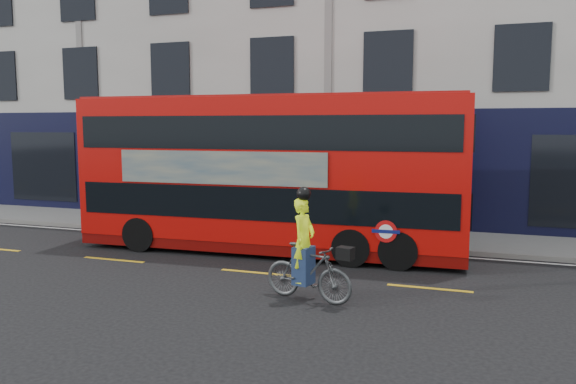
% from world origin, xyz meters
% --- Properties ---
extents(ground, '(120.00, 120.00, 0.00)m').
position_xyz_m(ground, '(0.00, 0.00, 0.00)').
color(ground, black).
rests_on(ground, ground).
extents(pavement, '(60.00, 3.00, 0.12)m').
position_xyz_m(pavement, '(0.00, 6.50, 0.06)').
color(pavement, gray).
rests_on(pavement, ground).
extents(kerb, '(60.00, 0.12, 0.13)m').
position_xyz_m(kerb, '(0.00, 5.00, 0.07)').
color(kerb, slate).
rests_on(kerb, ground).
extents(building_terrace, '(50.00, 10.07, 15.00)m').
position_xyz_m(building_terrace, '(0.00, 12.94, 7.49)').
color(building_terrace, beige).
rests_on(building_terrace, ground).
extents(road_edge_line, '(58.00, 0.10, 0.01)m').
position_xyz_m(road_edge_line, '(0.00, 4.70, 0.00)').
color(road_edge_line, silver).
rests_on(road_edge_line, ground).
extents(lane_dashes, '(58.00, 0.12, 0.01)m').
position_xyz_m(lane_dashes, '(0.00, 1.50, 0.00)').
color(lane_dashes, '#C19616').
rests_on(lane_dashes, ground).
extents(bus, '(10.66, 2.79, 4.26)m').
position_xyz_m(bus, '(-0.49, 3.80, 2.19)').
color(bus, '#BA0B07').
rests_on(bus, ground).
extents(cyclist, '(1.98, 0.93, 2.28)m').
position_xyz_m(cyclist, '(1.75, -0.13, 0.76)').
color(cyclist, '#444749').
rests_on(cyclist, ground).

